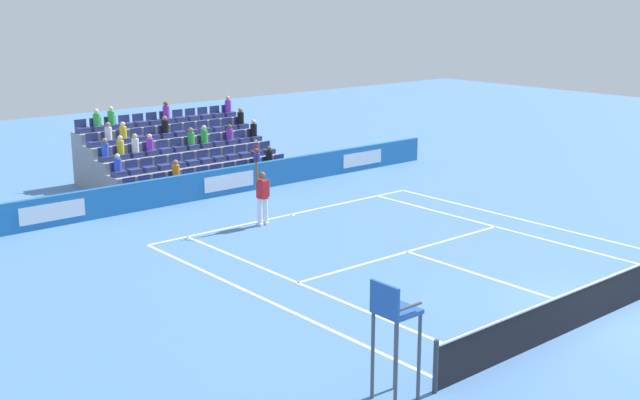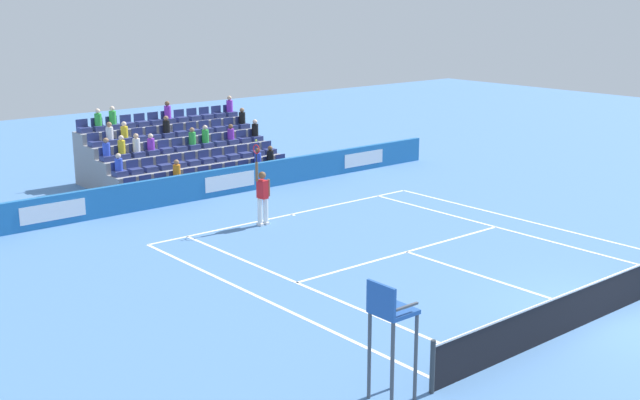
# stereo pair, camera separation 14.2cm
# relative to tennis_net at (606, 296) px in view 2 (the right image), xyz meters

# --- Properties ---
(ground_plane) EXTENTS (80.00, 80.00, 0.00)m
(ground_plane) POSITION_rel_tennis_net_xyz_m (0.00, 0.00, -0.49)
(ground_plane) COLOR #4C7AB2
(line_baseline) EXTENTS (10.97, 0.10, 0.01)m
(line_baseline) POSITION_rel_tennis_net_xyz_m (0.00, -11.89, -0.49)
(line_baseline) COLOR white
(line_baseline) RESTS_ON ground
(line_service) EXTENTS (8.23, 0.10, 0.01)m
(line_service) POSITION_rel_tennis_net_xyz_m (0.00, -6.40, -0.49)
(line_service) COLOR white
(line_service) RESTS_ON ground
(line_centre_service) EXTENTS (0.10, 6.40, 0.01)m
(line_centre_service) POSITION_rel_tennis_net_xyz_m (0.00, -3.20, -0.49)
(line_centre_service) COLOR white
(line_centre_service) RESTS_ON ground
(line_singles_sideline_left) EXTENTS (0.10, 11.89, 0.01)m
(line_singles_sideline_left) POSITION_rel_tennis_net_xyz_m (4.12, -5.95, -0.49)
(line_singles_sideline_left) COLOR white
(line_singles_sideline_left) RESTS_ON ground
(line_singles_sideline_right) EXTENTS (0.10, 11.89, 0.01)m
(line_singles_sideline_right) POSITION_rel_tennis_net_xyz_m (-4.12, -5.95, -0.49)
(line_singles_sideline_right) COLOR white
(line_singles_sideline_right) RESTS_ON ground
(line_doubles_sideline_left) EXTENTS (0.10, 11.89, 0.01)m
(line_doubles_sideline_left) POSITION_rel_tennis_net_xyz_m (5.49, -5.95, -0.49)
(line_doubles_sideline_left) COLOR white
(line_doubles_sideline_left) RESTS_ON ground
(line_doubles_sideline_right) EXTENTS (0.10, 11.89, 0.01)m
(line_doubles_sideline_right) POSITION_rel_tennis_net_xyz_m (-5.49, -5.95, -0.49)
(line_doubles_sideline_right) COLOR white
(line_doubles_sideline_right) RESTS_ON ground
(line_centre_mark) EXTENTS (0.10, 0.20, 0.01)m
(line_centre_mark) POSITION_rel_tennis_net_xyz_m (0.00, -11.79, -0.49)
(line_centre_mark) COLOR white
(line_centre_mark) RESTS_ON ground
(sponsor_barrier) EXTENTS (20.55, 0.22, 1.02)m
(sponsor_barrier) POSITION_rel_tennis_net_xyz_m (0.00, -15.72, 0.02)
(sponsor_barrier) COLOR #1E66AD
(sponsor_barrier) RESTS_ON ground
(tennis_net) EXTENTS (11.97, 0.10, 1.07)m
(tennis_net) POSITION_rel_tennis_net_xyz_m (0.00, 0.00, 0.00)
(tennis_net) COLOR #33383D
(tennis_net) RESTS_ON ground
(tennis_player) EXTENTS (0.53, 0.37, 2.85)m
(tennis_player) POSITION_rel_tennis_net_xyz_m (1.52, -11.45, 0.50)
(tennis_player) COLOR white
(tennis_player) RESTS_ON ground
(umpire_chair) EXTENTS (0.70, 0.70, 2.34)m
(umpire_chair) POSITION_rel_tennis_net_xyz_m (6.76, -0.31, 1.03)
(umpire_chair) COLOR #474C54
(umpire_chair) RESTS_ON ground
(stadium_stand) EXTENTS (7.44, 4.75, 3.02)m
(stadium_stand) POSITION_rel_tennis_net_xyz_m (0.01, -19.28, 0.34)
(stadium_stand) COLOR gray
(stadium_stand) RESTS_ON ground
(loose_tennis_ball) EXTENTS (0.07, 0.07, 0.07)m
(loose_tennis_ball) POSITION_rel_tennis_net_xyz_m (-2.21, -1.14, -0.46)
(loose_tennis_ball) COLOR #D1E533
(loose_tennis_ball) RESTS_ON ground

